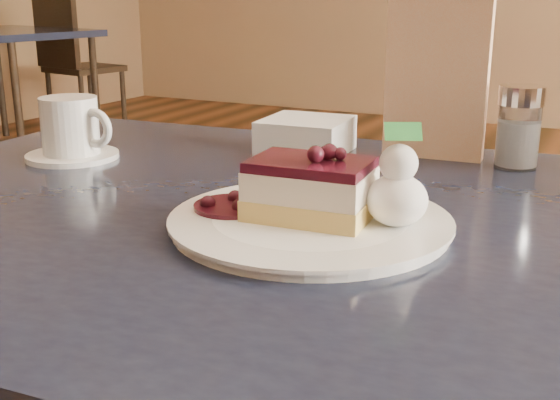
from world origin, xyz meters
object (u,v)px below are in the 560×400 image
at_px(cheesecake_slice, 310,189).
at_px(main_table, 325,282).
at_px(dessert_plate, 310,223).
at_px(coffee_set, 72,131).
at_px(bg_table_far_left, 13,140).

bearing_deg(cheesecake_slice, main_table, 90.00).
height_order(dessert_plate, cheesecake_slice, cheesecake_slice).
xyz_separation_m(main_table, coffee_set, (-0.44, 0.08, 0.12)).
distance_m(main_table, coffee_set, 0.47).
xyz_separation_m(dessert_plate, cheesecake_slice, (-0.00, 0.00, 0.04)).
bearing_deg(main_table, coffee_set, 165.57).
xyz_separation_m(cheesecake_slice, bg_table_far_left, (-3.34, 2.63, -0.75)).
height_order(main_table, coffee_set, coffee_set).
xyz_separation_m(main_table, cheesecake_slice, (0.00, -0.05, 0.12)).
relative_size(dessert_plate, coffee_set, 2.00).
bearing_deg(bg_table_far_left, cheesecake_slice, -28.31).
bearing_deg(bg_table_far_left, dessert_plate, -28.31).
distance_m(main_table, dessert_plate, 0.10).
distance_m(cheesecake_slice, coffee_set, 0.47).
bearing_deg(dessert_plate, coffee_set, 163.48).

